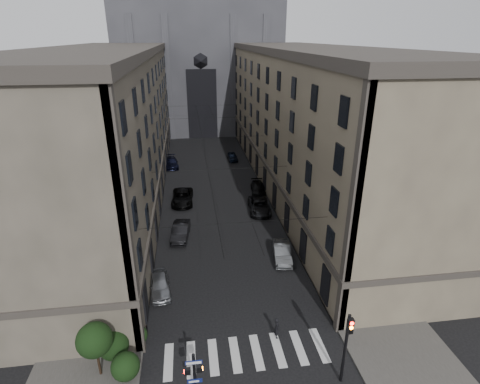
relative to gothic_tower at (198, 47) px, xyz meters
name	(u,v)px	position (x,y,z in m)	size (l,w,h in m)	color
sidewalk_left	(139,190)	(-10.50, -38.96, -17.72)	(7.00, 80.00, 0.15)	#383533
sidewalk_right	(284,182)	(10.50, -38.96, -17.72)	(7.00, 80.00, 0.15)	#383533
zebra_crossing	(246,353)	(0.00, -69.96, -17.79)	(11.00, 3.20, 0.01)	beige
building_left	(108,125)	(-13.44, -38.96, -8.45)	(13.60, 60.60, 18.85)	#494438
building_right	(308,119)	(13.44, -38.96, -8.45)	(13.60, 60.60, 18.85)	brown
gothic_tower	(198,47)	(0.00, 0.00, 0.00)	(35.00, 23.00, 58.00)	#2D2D33
pedestrian_signal_left	(194,377)	(-3.51, -73.46, -15.48)	(1.02, 0.38, 4.00)	black
traffic_light_right	(347,341)	(5.60, -73.04, -14.51)	(0.34, 0.50, 5.20)	black
shrub_cluster	(111,347)	(-8.72, -69.95, -16.00)	(3.90, 4.40, 3.90)	black
tram_wires	(212,138)	(0.00, -39.33, -10.55)	(14.00, 60.00, 0.43)	black
car_left_near	(160,284)	(-6.20, -62.33, -17.07)	(1.72, 4.28, 1.46)	slate
car_left_midnear	(181,231)	(-4.51, -53.29, -17.02)	(1.65, 4.72, 1.56)	black
car_left_midfar	(182,197)	(-4.33, -44.11, -17.01)	(2.63, 5.70, 1.59)	black
car_left_far	(171,163)	(-6.20, -29.29, -17.05)	(2.11, 5.18, 1.50)	black
car_right_near	(282,252)	(5.24, -58.81, -17.05)	(1.59, 4.56, 1.50)	slate
car_right_midnear	(259,206)	(5.06, -48.08, -17.04)	(2.51, 5.45, 1.51)	black
car_right_midfar	(258,188)	(6.00, -42.09, -17.13)	(1.88, 4.63, 1.34)	black
car_right_far	(232,157)	(4.26, -27.11, -17.13)	(1.57, 3.91, 1.33)	black
pedestrian	(277,328)	(2.41, -68.76, -16.96)	(0.61, 0.40, 1.67)	black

